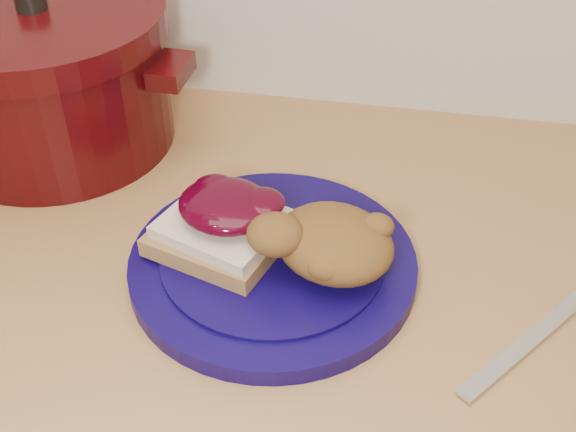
% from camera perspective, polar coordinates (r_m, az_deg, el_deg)
% --- Properties ---
extents(plate, '(0.34, 0.34, 0.02)m').
position_cam_1_polar(plate, '(0.65, -1.20, -3.84)').
color(plate, '#0C043C').
rests_on(plate, wood_countertop).
extents(sandwich, '(0.13, 0.12, 0.05)m').
position_cam_1_polar(sandwich, '(0.64, -5.20, -0.47)').
color(sandwich, olive).
rests_on(sandwich, plate).
extents(stuffing_mound, '(0.13, 0.12, 0.05)m').
position_cam_1_polar(stuffing_mound, '(0.61, 3.69, -2.15)').
color(stuffing_mound, brown).
rests_on(stuffing_mound, plate).
extents(butter_knife, '(0.13, 0.15, 0.00)m').
position_cam_1_polar(butter_knife, '(0.63, 18.90, -8.96)').
color(butter_knife, silver).
rests_on(butter_knife, wood_countertop).
extents(dutch_oven, '(0.32, 0.28, 0.17)m').
position_cam_1_polar(dutch_oven, '(0.83, -18.43, 10.41)').
color(dutch_oven, '#330507').
rests_on(dutch_oven, wood_countertop).
extents(pepper_grinder, '(0.07, 0.07, 0.12)m').
position_cam_1_polar(pepper_grinder, '(0.83, -17.97, 9.35)').
color(pepper_grinder, black).
rests_on(pepper_grinder, wood_countertop).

